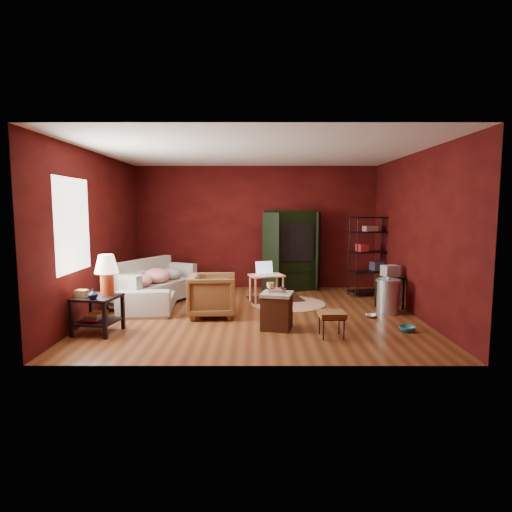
{
  "coord_description": "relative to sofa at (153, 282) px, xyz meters",
  "views": [
    {
      "loc": [
        0.01,
        -7.37,
        1.86
      ],
      "look_at": [
        0.0,
        0.2,
        1.0
      ],
      "focal_mm": 30.0,
      "sensor_mm": 36.0,
      "label": 1
    }
  ],
  "objects": [
    {
      "name": "room",
      "position": [
        1.94,
        -0.72,
        0.95
      ],
      "size": [
        5.54,
        5.04,
        2.84
      ],
      "color": "brown",
      "rests_on": "ground"
    },
    {
      "name": "sofa",
      "position": [
        0.0,
        0.0,
        0.0
      ],
      "size": [
        0.86,
        2.35,
        0.9
      ],
      "primitive_type": "imported",
      "rotation": [
        0.0,
        0.0,
        1.65
      ],
      "color": "#9F9989",
      "rests_on": "ground"
    },
    {
      "name": "armchair",
      "position": [
        1.24,
        -0.89,
        -0.05
      ],
      "size": [
        0.78,
        0.82,
        0.81
      ],
      "primitive_type": "imported",
      "rotation": [
        0.0,
        0.0,
        1.63
      ],
      "color": "black",
      "rests_on": "ground"
    },
    {
      "name": "pet_bowl_steel",
      "position": [
        3.94,
        -0.97,
        -0.34
      ],
      "size": [
        0.22,
        0.12,
        0.21
      ],
      "primitive_type": "imported",
      "rotation": [
        0.0,
        0.0,
        -0.35
      ],
      "color": "#ABAEB2",
      "rests_on": "ground"
    },
    {
      "name": "pet_bowl_turquoise",
      "position": [
        4.27,
        -1.78,
        -0.33
      ],
      "size": [
        0.25,
        0.15,
        0.24
      ],
      "primitive_type": "imported",
      "rotation": [
        0.0,
        0.0,
        0.35
      ],
      "color": "teal",
      "rests_on": "ground"
    },
    {
      "name": "vase",
      "position": [
        -0.34,
        -2.09,
        0.18
      ],
      "size": [
        0.14,
        0.15,
        0.14
      ],
      "primitive_type": "imported",
      "rotation": [
        0.0,
        0.0,
        0.03
      ],
      "color": "#0B1739",
      "rests_on": "side_table"
    },
    {
      "name": "mug",
      "position": [
        2.21,
        -1.64,
        0.24
      ],
      "size": [
        0.14,
        0.12,
        0.12
      ],
      "primitive_type": "imported",
      "rotation": [
        0.0,
        0.0,
        0.24
      ],
      "color": "#FFDA7C",
      "rests_on": "hamper"
    },
    {
      "name": "side_table",
      "position": [
        -0.3,
        -1.83,
        0.25
      ],
      "size": [
        0.68,
        0.68,
        1.17
      ],
      "rotation": [
        0.0,
        0.0,
        -0.18
      ],
      "color": "black",
      "rests_on": "ground"
    },
    {
      "name": "sofa_cushions",
      "position": [
        -0.02,
        0.04,
        -0.07
      ],
      "size": [
        1.45,
        2.0,
        0.78
      ],
      "rotation": [
        0.0,
        0.0,
        -0.44
      ],
      "color": "#9F9989",
      "rests_on": "sofa"
    },
    {
      "name": "hamper",
      "position": [
        2.31,
        -1.64,
        -0.16
      ],
      "size": [
        0.55,
        0.55,
        0.65
      ],
      "rotation": [
        0.0,
        0.0,
        -0.24
      ],
      "color": "#462210",
      "rests_on": "ground"
    },
    {
      "name": "footstool",
      "position": [
        3.07,
        -2.07,
        -0.13
      ],
      "size": [
        0.38,
        0.38,
        0.37
      ],
      "rotation": [
        0.0,
        0.0,
        0.05
      ],
      "color": "black",
      "rests_on": "ground"
    },
    {
      "name": "rug_round",
      "position": [
        2.61,
        0.08,
        -0.44
      ],
      "size": [
        1.73,
        1.73,
        0.01
      ],
      "rotation": [
        0.0,
        0.0,
        -0.23
      ],
      "color": "beige",
      "rests_on": "ground"
    },
    {
      "name": "rug_oriental",
      "position": [
        2.37,
        0.45,
        -0.44
      ],
      "size": [
        1.21,
        0.94,
        0.01
      ],
      "rotation": [
        0.0,
        0.0,
        0.23
      ],
      "color": "#541F16",
      "rests_on": "ground"
    },
    {
      "name": "laptop_desk",
      "position": [
        2.18,
        0.21,
        0.04
      ],
      "size": [
        0.75,
        0.64,
        0.8
      ],
      "rotation": [
        0.0,
        0.0,
        0.3
      ],
      "color": "#FFB174",
      "rests_on": "ground"
    },
    {
      "name": "tv_armoire",
      "position": [
        2.76,
        1.48,
        0.49
      ],
      "size": [
        1.34,
        1.02,
        1.8
      ],
      "rotation": [
        0.0,
        0.0,
        0.34
      ],
      "color": "black",
      "rests_on": "ground"
    },
    {
      "name": "wire_shelving",
      "position": [
        4.39,
        0.89,
        0.47
      ],
      "size": [
        0.88,
        0.57,
        1.67
      ],
      "rotation": [
        0.0,
        0.0,
        0.29
      ],
      "color": "black",
      "rests_on": "ground"
    },
    {
      "name": "small_stand",
      "position": [
        4.45,
        -0.29,
        0.15
      ],
      "size": [
        0.5,
        0.5,
        0.81
      ],
      "rotation": [
        0.0,
        0.0,
        0.3
      ],
      "color": "black",
      "rests_on": "ground"
    },
    {
      "name": "trash_can",
      "position": [
        4.3,
        -0.69,
        -0.14
      ],
      "size": [
        0.42,
        0.42,
        0.66
      ],
      "rotation": [
        0.0,
        0.0,
        0.01
      ],
      "color": "silver",
      "rests_on": "ground"
    }
  ]
}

